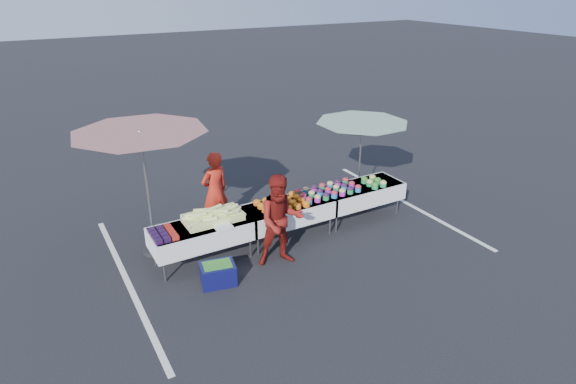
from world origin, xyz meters
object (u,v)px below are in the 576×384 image
table_left (202,233)px  table_center (288,211)px  table_right (360,193)px  vendor (215,191)px  umbrella_right (362,130)px  storage_bin (218,273)px  customer (281,220)px  umbrella_left (141,142)px

table_left → table_center: size_ratio=1.00×
table_right → vendor: 3.10m
table_right → umbrella_right: 1.35m
storage_bin → customer: bearing=13.9°
table_left → vendor: size_ratio=1.11×
table_right → customer: customer is taller
vendor → customer: (0.51, -1.84, 0.02)m
table_left → table_right: bearing=0.0°
table_left → umbrella_right: bearing=5.9°
storage_bin → table_right: bearing=23.9°
table_right → umbrella_left: size_ratio=0.64×
table_center → customer: bearing=-127.6°
table_center → table_right: (1.80, 0.00, 0.00)m
customer → storage_bin: bearing=-161.4°
storage_bin → umbrella_right: bearing=28.6°
umbrella_left → umbrella_right: (4.55, -0.37, -0.36)m
umbrella_right → vendor: bearing=167.6°
vendor → table_right: bearing=145.5°
table_left → umbrella_left: 1.92m
table_center → umbrella_left: bearing=162.9°
table_right → table_left: bearing=180.0°
table_left → table_center: (1.80, 0.00, 0.00)m
storage_bin → vendor: bearing=79.7°
umbrella_right → table_left: bearing=-174.1°
umbrella_left → table_center: bearing=-17.1°
table_left → table_right: same height
vendor → umbrella_left: bearing=-0.9°
table_left → customer: bearing=-31.5°
umbrella_right → table_center: bearing=-168.9°
customer → table_left: bearing=164.5°
table_center → vendor: size_ratio=1.11×
umbrella_right → storage_bin: size_ratio=3.99×
customer → umbrella_right: (2.62, 1.15, 0.98)m
table_left → customer: size_ratio=1.08×
umbrella_right → umbrella_left: bearing=175.4°
table_left → umbrella_right: umbrella_right is taller
umbrella_right → table_right: bearing=-121.6°
customer → storage_bin: size_ratio=2.64×
umbrella_left → umbrella_right: bearing=-4.6°
vendor → storage_bin: 2.14m
vendor → storage_bin: size_ratio=2.57×
storage_bin → table_left: bearing=98.2°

